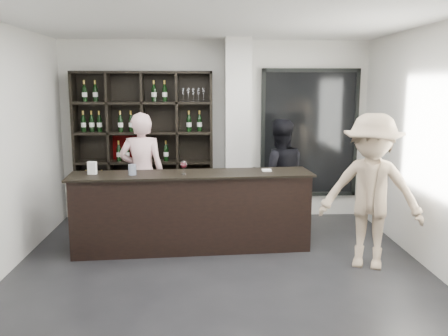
{
  "coord_description": "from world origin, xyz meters",
  "views": [
    {
      "loc": [
        -0.18,
        -5.03,
        2.19
      ],
      "look_at": [
        0.07,
        1.1,
        1.11
      ],
      "focal_mm": 38.0,
      "sensor_mm": 36.0,
      "label": 1
    }
  ],
  "objects_px": {
    "taster_black": "(279,176)",
    "customer": "(371,192)",
    "wine_shelf": "(144,147)",
    "tasting_counter": "(192,211)",
    "taster_pink": "(142,174)"
  },
  "relations": [
    {
      "from": "taster_black",
      "to": "customer",
      "type": "height_order",
      "value": "customer"
    },
    {
      "from": "wine_shelf",
      "to": "tasting_counter",
      "type": "distance_m",
      "value": 1.8
    },
    {
      "from": "tasting_counter",
      "to": "taster_pink",
      "type": "xyz_separation_m",
      "value": [
        -0.75,
        0.75,
        0.38
      ]
    },
    {
      "from": "wine_shelf",
      "to": "taster_pink",
      "type": "bearing_deg",
      "value": -86.0
    },
    {
      "from": "taster_pink",
      "to": "wine_shelf",
      "type": "bearing_deg",
      "value": -86.3
    },
    {
      "from": "tasting_counter",
      "to": "taster_pink",
      "type": "height_order",
      "value": "taster_pink"
    },
    {
      "from": "taster_black",
      "to": "customer",
      "type": "xyz_separation_m",
      "value": [
        0.88,
        -1.45,
        0.08
      ]
    },
    {
      "from": "taster_pink",
      "to": "customer",
      "type": "relative_size",
      "value": 0.97
    },
    {
      "from": "wine_shelf",
      "to": "tasting_counter",
      "type": "relative_size",
      "value": 0.76
    },
    {
      "from": "customer",
      "to": "tasting_counter",
      "type": "bearing_deg",
      "value": -174.63
    },
    {
      "from": "wine_shelf",
      "to": "taster_black",
      "type": "relative_size",
      "value": 1.41
    },
    {
      "from": "tasting_counter",
      "to": "taster_pink",
      "type": "relative_size",
      "value": 1.76
    },
    {
      "from": "wine_shelf",
      "to": "taster_black",
      "type": "distance_m",
      "value": 2.22
    },
    {
      "from": "wine_shelf",
      "to": "customer",
      "type": "xyz_separation_m",
      "value": [
        2.95,
        -2.17,
        -0.27
      ]
    },
    {
      "from": "taster_pink",
      "to": "taster_black",
      "type": "distance_m",
      "value": 2.02
    }
  ]
}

